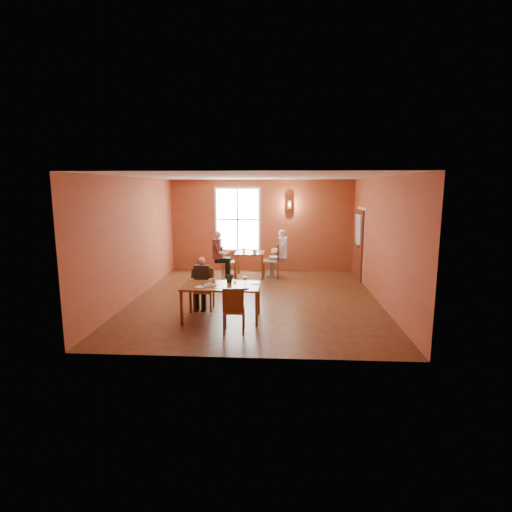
# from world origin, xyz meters

# --- Properties ---
(ground) EXTENTS (6.00, 7.00, 0.01)m
(ground) POSITION_xyz_m (0.00, 0.00, 0.00)
(ground) COLOR brown
(ground) RESTS_ON ground
(wall_back) EXTENTS (6.00, 0.04, 3.00)m
(wall_back) POSITION_xyz_m (0.00, 3.50, 1.50)
(wall_back) COLOR brown
(wall_back) RESTS_ON ground
(wall_front) EXTENTS (6.00, 0.04, 3.00)m
(wall_front) POSITION_xyz_m (0.00, -3.50, 1.50)
(wall_front) COLOR brown
(wall_front) RESTS_ON ground
(wall_left) EXTENTS (0.04, 7.00, 3.00)m
(wall_left) POSITION_xyz_m (-3.00, 0.00, 1.50)
(wall_left) COLOR brown
(wall_left) RESTS_ON ground
(wall_right) EXTENTS (0.04, 7.00, 3.00)m
(wall_right) POSITION_xyz_m (3.00, 0.00, 1.50)
(wall_right) COLOR brown
(wall_right) RESTS_ON ground
(ceiling) EXTENTS (6.00, 7.00, 0.04)m
(ceiling) POSITION_xyz_m (0.00, 0.00, 3.00)
(ceiling) COLOR white
(ceiling) RESTS_ON wall_back
(window) EXTENTS (1.36, 0.10, 1.96)m
(window) POSITION_xyz_m (-0.80, 3.45, 1.70)
(window) COLOR white
(window) RESTS_ON wall_back
(door) EXTENTS (0.12, 1.04, 2.10)m
(door) POSITION_xyz_m (2.94, 2.30, 1.05)
(door) COLOR maroon
(door) RESTS_ON ground
(wall_sconce) EXTENTS (0.16, 0.16, 0.28)m
(wall_sconce) POSITION_xyz_m (0.90, 3.40, 2.20)
(wall_sconce) COLOR brown
(wall_sconce) RESTS_ON wall_back
(main_table) EXTENTS (1.59, 0.89, 0.74)m
(main_table) POSITION_xyz_m (-0.61, -1.62, 0.37)
(main_table) COLOR brown
(main_table) RESTS_ON ground
(chair_diner_main) EXTENTS (0.41, 0.41, 0.93)m
(chair_diner_main) POSITION_xyz_m (-1.11, -0.97, 0.47)
(chair_diner_main) COLOR brown
(chair_diner_main) RESTS_ON ground
(diner_main) EXTENTS (0.46, 0.46, 1.14)m
(diner_main) POSITION_xyz_m (-1.11, -1.00, 0.57)
(diner_main) COLOR #3A2720
(diner_main) RESTS_ON ground
(chair_empty) EXTENTS (0.42, 0.42, 0.91)m
(chair_empty) POSITION_xyz_m (-0.27, -2.34, 0.45)
(chair_empty) COLOR #472C16
(chair_empty) RESTS_ON ground
(plate_food) EXTENTS (0.31, 0.31, 0.03)m
(plate_food) POSITION_xyz_m (-0.84, -1.65, 0.76)
(plate_food) COLOR white
(plate_food) RESTS_ON main_table
(sandwich) EXTENTS (0.09, 0.09, 0.10)m
(sandwich) POSITION_xyz_m (-0.80, -1.51, 0.79)
(sandwich) COLOR tan
(sandwich) RESTS_ON main_table
(goblet_a) EXTENTS (0.08, 0.08, 0.18)m
(goblet_a) POSITION_xyz_m (-0.13, -1.51, 0.83)
(goblet_a) COLOR white
(goblet_a) RESTS_ON main_table
(goblet_c) EXTENTS (0.07, 0.07, 0.18)m
(goblet_c) POSITION_xyz_m (-0.31, -1.84, 0.83)
(goblet_c) COLOR white
(goblet_c) RESTS_ON main_table
(menu_stand) EXTENTS (0.12, 0.08, 0.17)m
(menu_stand) POSITION_xyz_m (-0.48, -1.39, 0.83)
(menu_stand) COLOR #1E3425
(menu_stand) RESTS_ON main_table
(knife) EXTENTS (0.19, 0.04, 0.00)m
(knife) POSITION_xyz_m (-0.69, -1.86, 0.75)
(knife) COLOR silver
(knife) RESTS_ON main_table
(napkin) EXTENTS (0.22, 0.22, 0.01)m
(napkin) POSITION_xyz_m (-1.03, -1.80, 0.75)
(napkin) COLOR silver
(napkin) RESTS_ON main_table
(side_plate) EXTENTS (0.23, 0.23, 0.01)m
(side_plate) POSITION_xyz_m (0.07, -1.43, 0.75)
(side_plate) COLOR white
(side_plate) RESTS_ON main_table
(sunglasses) EXTENTS (0.12, 0.08, 0.01)m
(sunglasses) POSITION_xyz_m (-0.07, -1.92, 0.75)
(sunglasses) COLOR black
(sunglasses) RESTS_ON main_table
(second_table) EXTENTS (0.88, 0.88, 0.77)m
(second_table) POSITION_xyz_m (-0.32, 2.45, 0.39)
(second_table) COLOR brown
(second_table) RESTS_ON ground
(chair_diner_white) EXTENTS (0.47, 0.47, 1.06)m
(chair_diner_white) POSITION_xyz_m (0.33, 2.45, 0.53)
(chair_diner_white) COLOR #482213
(chair_diner_white) RESTS_ON ground
(diner_white) EXTENTS (0.57, 0.57, 1.42)m
(diner_white) POSITION_xyz_m (0.36, 2.45, 0.71)
(diner_white) COLOR white
(diner_white) RESTS_ON ground
(chair_diner_maroon) EXTENTS (0.43, 0.43, 0.96)m
(chair_diner_maroon) POSITION_xyz_m (-0.97, 2.45, 0.48)
(chair_diner_maroon) COLOR brown
(chair_diner_maroon) RESTS_ON ground
(diner_maroon) EXTENTS (0.55, 0.55, 1.39)m
(diner_maroon) POSITION_xyz_m (-1.00, 2.45, 0.69)
(diner_maroon) COLOR maroon
(diner_maroon) RESTS_ON ground
(cup_a) EXTENTS (0.16, 0.16, 0.11)m
(cup_a) POSITION_xyz_m (-0.16, 2.31, 0.83)
(cup_a) COLOR silver
(cup_a) RESTS_ON second_table
(cup_b) EXTENTS (0.14, 0.14, 0.10)m
(cup_b) POSITION_xyz_m (-0.52, 2.57, 0.82)
(cup_b) COLOR white
(cup_b) RESTS_ON second_table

